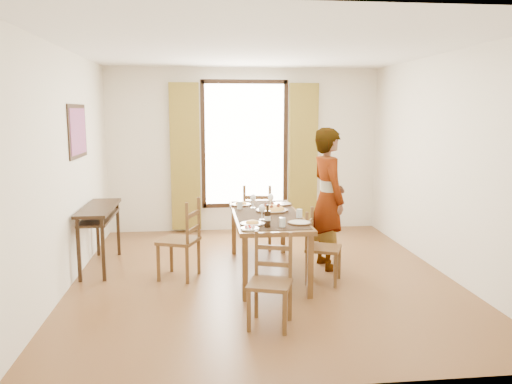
{
  "coord_description": "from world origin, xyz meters",
  "views": [
    {
      "loc": [
        -0.73,
        -5.8,
        1.99
      ],
      "look_at": [
        -0.05,
        0.29,
        1.0
      ],
      "focal_mm": 35.0,
      "sensor_mm": 36.0,
      "label": 1
    }
  ],
  "objects": [
    {
      "name": "chair_north",
      "position": [
        0.08,
        1.28,
        0.44
      ],
      "size": [
        0.47,
        0.47,
        0.96
      ],
      "rotation": [
        0.0,
        0.0,
        3.01
      ],
      "color": "brown",
      "rests_on": "ground"
    },
    {
      "name": "chair_west",
      "position": [
        -0.98,
        0.07,
        0.45
      ],
      "size": [
        0.55,
        0.55,
        0.97
      ],
      "rotation": [
        0.0,
        0.0,
        -1.94
      ],
      "color": "brown",
      "rests_on": "ground"
    },
    {
      "name": "wine_glass_c",
      "position": [
        -0.07,
        0.49,
        0.85
      ],
      "size": [
        0.08,
        0.08,
        0.18
      ],
      "primitive_type": null,
      "color": "white",
      "rests_on": "dining_table"
    },
    {
      "name": "chair_south",
      "position": [
        -0.1,
        -1.38,
        0.4
      ],
      "size": [
        0.48,
        0.48,
        0.87
      ],
      "rotation": [
        0.0,
        0.0,
        -0.32
      ],
      "color": "brown",
      "rests_on": "ground"
    },
    {
      "name": "ground",
      "position": [
        0.0,
        0.0,
        0.0
      ],
      "size": [
        5.0,
        5.0,
        0.0
      ],
      "primitive_type": "plane",
      "color": "brown",
      "rests_on": "ground"
    },
    {
      "name": "tumbler_c",
      "position": [
        0.14,
        -0.59,
        0.81
      ],
      "size": [
        0.07,
        0.07,
        0.1
      ],
      "primitive_type": "cylinder",
      "color": "silver",
      "rests_on": "dining_table"
    },
    {
      "name": "dining_table",
      "position": [
        0.07,
        0.13,
        0.69
      ],
      "size": [
        0.82,
        1.9,
        0.76
      ],
      "color": "brown",
      "rests_on": "ground"
    },
    {
      "name": "plate_nw",
      "position": [
        -0.2,
        0.71,
        0.78
      ],
      "size": [
        0.27,
        0.27,
        0.05
      ],
      "primitive_type": null,
      "color": "silver",
      "rests_on": "dining_table"
    },
    {
      "name": "plate_ne",
      "position": [
        0.34,
        0.69,
        0.78
      ],
      "size": [
        0.27,
        0.27,
        0.05
      ],
      "primitive_type": null,
      "color": "silver",
      "rests_on": "dining_table"
    },
    {
      "name": "pasta_platter",
      "position": [
        0.15,
        0.26,
        0.81
      ],
      "size": [
        0.4,
        0.4,
        0.1
      ],
      "primitive_type": null,
      "color": "#C85C19",
      "rests_on": "dining_table"
    },
    {
      "name": "caprese_plate",
      "position": [
        -0.22,
        -0.66,
        0.78
      ],
      "size": [
        0.2,
        0.2,
        0.04
      ],
      "primitive_type": null,
      "color": "silver",
      "rests_on": "dining_table"
    },
    {
      "name": "wine_bottle",
      "position": [
        -0.02,
        -0.58,
        0.88
      ],
      "size": [
        0.07,
        0.07,
        0.25
      ],
      "primitive_type": null,
      "color": "black",
      "rests_on": "dining_table"
    },
    {
      "name": "console_table",
      "position": [
        -2.03,
        0.6,
        0.68
      ],
      "size": [
        0.38,
        1.2,
        0.8
      ],
      "color": "black",
      "rests_on": "ground"
    },
    {
      "name": "wine_glass_a",
      "position": [
        -0.04,
        -0.22,
        0.85
      ],
      "size": [
        0.08,
        0.08,
        0.18
      ],
      "primitive_type": null,
      "color": "white",
      "rests_on": "dining_table"
    },
    {
      "name": "wine_glass_b",
      "position": [
        0.16,
        0.5,
        0.85
      ],
      "size": [
        0.08,
        0.08,
        0.18
      ],
      "primitive_type": null,
      "color": "white",
      "rests_on": "dining_table"
    },
    {
      "name": "chair_east",
      "position": [
        0.65,
        -0.26,
        0.4
      ],
      "size": [
        0.5,
        0.5,
        0.86
      ],
      "rotation": [
        0.0,
        0.0,
        1.17
      ],
      "color": "brown",
      "rests_on": "ground"
    },
    {
      "name": "tumbler_b",
      "position": [
        -0.24,
        0.46,
        0.81
      ],
      "size": [
        0.07,
        0.07,
        0.1
      ],
      "primitive_type": "cylinder",
      "color": "silver",
      "rests_on": "dining_table"
    },
    {
      "name": "tumbler_a",
      "position": [
        0.42,
        -0.14,
        0.81
      ],
      "size": [
        0.07,
        0.07,
        0.1
      ],
      "primitive_type": "cylinder",
      "color": "silver",
      "rests_on": "dining_table"
    },
    {
      "name": "room_shell",
      "position": [
        -0.0,
        0.13,
        1.54
      ],
      "size": [
        4.6,
        5.1,
        2.74
      ],
      "color": "silver",
      "rests_on": "ground"
    },
    {
      "name": "man",
      "position": [
        0.87,
        0.3,
        0.9
      ],
      "size": [
        0.79,
        0.63,
        1.79
      ],
      "primitive_type": "imported",
      "rotation": [
        0.0,
        0.0,
        1.73
      ],
      "color": "#92959A",
      "rests_on": "ground"
    },
    {
      "name": "plate_se",
      "position": [
        0.36,
        -0.46,
        0.78
      ],
      "size": [
        0.27,
        0.27,
        0.05
      ],
      "primitive_type": null,
      "color": "silver",
      "rests_on": "dining_table"
    },
    {
      "name": "plate_sw",
      "position": [
        -0.17,
        -0.45,
        0.78
      ],
      "size": [
        0.27,
        0.27,
        0.05
      ],
      "primitive_type": null,
      "color": "silver",
      "rests_on": "dining_table"
    }
  ]
}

